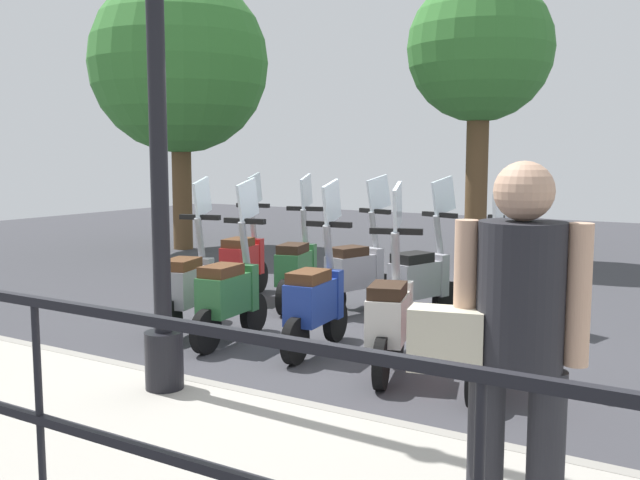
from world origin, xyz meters
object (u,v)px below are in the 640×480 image
(scooter_near_1, at_px, (390,315))
(scooter_far_4, at_px, (244,260))
(tree_distant, at_px, (480,52))
(scooter_near_3, at_px, (230,292))
(scooter_far_0, at_px, (495,286))
(lamp_post_near, at_px, (157,105))
(tree_large, at_px, (179,65))
(scooter_far_1, at_px, (421,278))
(scooter_far_3, at_px, (297,267))
(pedestrian_with_bag, at_px, (513,340))
(scooter_near_2, at_px, (316,299))
(scooter_near_0, at_px, (487,327))
(scooter_near_4, at_px, (189,285))
(scooter_far_2, at_px, (357,271))

(scooter_near_1, relative_size, scooter_far_4, 1.00)
(tree_distant, relative_size, scooter_far_4, 3.01)
(scooter_near_3, bearing_deg, scooter_far_0, -56.75)
(lamp_post_near, relative_size, tree_large, 0.86)
(scooter_far_1, distance_m, scooter_far_3, 1.53)
(tree_large, bearing_deg, lamp_post_near, -138.68)
(pedestrian_with_bag, xyz_separation_m, scooter_near_3, (2.57, 3.39, -0.60))
(scooter_near_2, bearing_deg, lamp_post_near, 169.33)
(tree_large, relative_size, scooter_near_3, 3.28)
(tree_distant, relative_size, scooter_near_1, 3.01)
(pedestrian_with_bag, distance_m, scooter_far_4, 6.31)
(scooter_near_1, height_order, scooter_far_3, same)
(lamp_post_near, bearing_deg, scooter_far_1, -8.81)
(pedestrian_with_bag, relative_size, scooter_near_3, 1.03)
(tree_distant, distance_m, scooter_near_0, 7.27)
(scooter_near_1, distance_m, scooter_far_3, 2.63)
(tree_large, bearing_deg, tree_distant, -75.70)
(tree_large, relative_size, scooter_far_4, 3.28)
(scooter_near_2, distance_m, scooter_far_3, 1.89)
(scooter_near_4, bearing_deg, scooter_far_2, -46.14)
(scooter_far_1, relative_size, scooter_far_3, 1.00)
(lamp_post_near, distance_m, tree_distant, 7.94)
(tree_distant, bearing_deg, scooter_near_2, -174.01)
(scooter_near_3, xyz_separation_m, scooter_far_1, (1.65, -1.22, 0.00))
(scooter_far_2, bearing_deg, scooter_near_1, -128.39)
(tree_large, relative_size, scooter_near_4, 3.28)
(scooter_far_3, bearing_deg, scooter_near_0, -134.73)
(pedestrian_with_bag, relative_size, scooter_far_4, 1.03)
(scooter_far_1, relative_size, scooter_far_4, 1.00)
(scooter_near_0, xyz_separation_m, scooter_far_2, (1.80, 2.07, 0.00))
(pedestrian_with_bag, xyz_separation_m, scooter_far_2, (4.30, 2.98, -0.60))
(scooter_near_3, distance_m, scooter_near_4, 0.61)
(scooter_near_2, distance_m, scooter_far_2, 1.65)
(tree_distant, height_order, scooter_far_4, tree_distant)
(scooter_near_1, xyz_separation_m, scooter_far_4, (1.82, 2.86, 0.00))
(scooter_far_4, bearing_deg, scooter_far_1, -103.05)
(tree_distant, xyz_separation_m, scooter_far_1, (-4.54, -0.99, -2.92))
(scooter_near_2, bearing_deg, scooter_near_4, 85.61)
(tree_large, distance_m, scooter_near_3, 7.56)
(pedestrian_with_bag, bearing_deg, scooter_far_3, 28.24)
(scooter_far_2, distance_m, scooter_far_3, 0.74)
(scooter_far_3, bearing_deg, scooter_near_2, -155.39)
(scooter_far_0, height_order, scooter_far_2, same)
(pedestrian_with_bag, xyz_separation_m, scooter_far_0, (4.21, 1.39, -0.60))
(scooter_near_3, bearing_deg, scooter_far_3, 5.00)
(scooter_near_4, bearing_deg, scooter_far_1, -63.74)
(tree_large, distance_m, scooter_near_2, 8.06)
(tree_distant, distance_m, scooter_far_1, 5.49)
(scooter_near_0, height_order, scooter_far_1, same)
(scooter_near_4, distance_m, scooter_far_4, 1.74)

